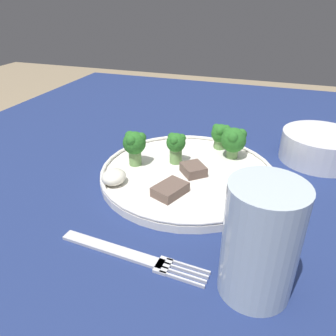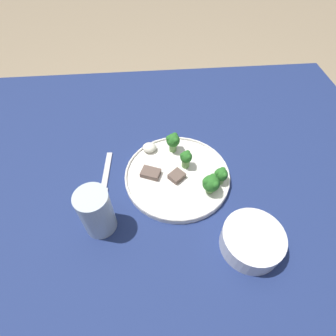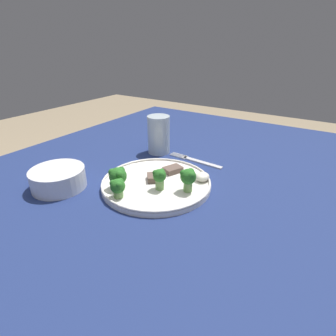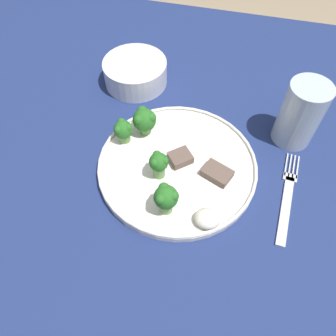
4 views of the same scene
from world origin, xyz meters
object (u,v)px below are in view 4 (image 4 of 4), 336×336
(drinking_glass, at_px, (299,117))
(cream_bowl, at_px, (135,73))
(dinner_plate, at_px, (177,168))
(fork, at_px, (287,197))

(drinking_glass, bearing_deg, cream_bowl, 166.66)
(cream_bowl, relative_size, drinking_glass, 1.09)
(dinner_plate, height_order, fork, dinner_plate)
(fork, xyz_separation_m, cream_bowl, (-0.34, 0.22, 0.02))
(fork, bearing_deg, cream_bowl, 146.88)
(drinking_glass, bearing_deg, fork, -89.90)
(dinner_plate, relative_size, drinking_glass, 2.27)
(fork, xyz_separation_m, drinking_glass, (-0.00, 0.14, 0.05))
(cream_bowl, xyz_separation_m, drinking_glass, (0.34, -0.08, 0.03))
(cream_bowl, height_order, drinking_glass, drinking_glass)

